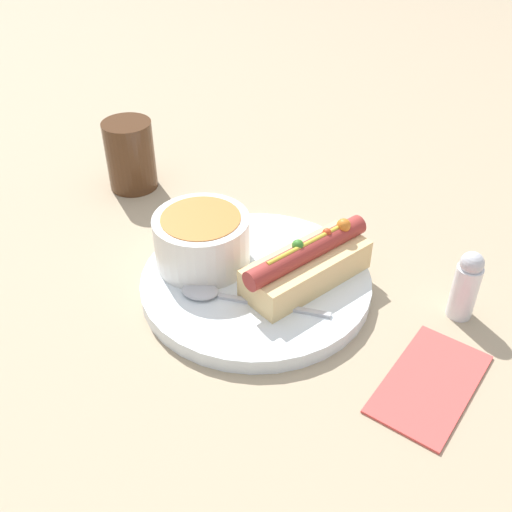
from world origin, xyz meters
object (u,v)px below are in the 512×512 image
Objects in this scene: spoon at (215,294)px; salt_shaker at (466,285)px; hot_dog at (307,264)px; drinking_glass at (130,155)px; soup_bowl at (201,239)px.

spoon is 1.99× the size of salt_shaker.
spoon is at bearing 112.79° from salt_shaker.
hot_dog is 1.93× the size of salt_shaker.
drinking_glass reaches higher than salt_shaker.
salt_shaker is at bearing -166.97° from spoon.
hot_dog is 1.61× the size of drinking_glass.
salt_shaker is at bearing -99.91° from drinking_glass.
soup_bowl is at bearing 124.83° from hot_dog.
spoon is 0.30m from drinking_glass.
hot_dog reaches higher than spoon.
salt_shaker is (0.04, -0.16, -0.00)m from hot_dog.
drinking_glass is (0.12, 0.31, 0.01)m from hot_dog.
salt_shaker reaches higher than hot_dog.
salt_shaker is at bearing -51.79° from hot_dog.
soup_bowl is 0.29m from salt_shaker.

